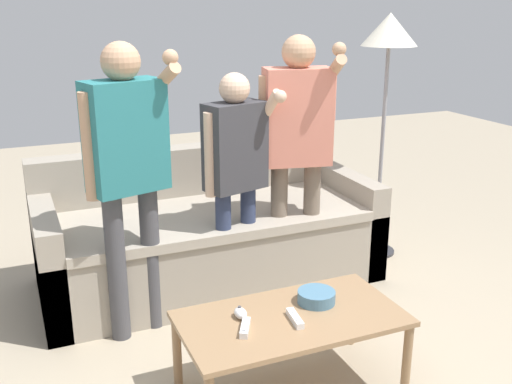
{
  "coord_description": "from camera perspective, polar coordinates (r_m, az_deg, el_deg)",
  "views": [
    {
      "loc": [
        -1.11,
        -2.19,
        1.81
      ],
      "look_at": [
        0.03,
        0.49,
        0.88
      ],
      "focal_mm": 41.85,
      "sensor_mm": 36.0,
      "label": 1
    }
  ],
  "objects": [
    {
      "name": "player_center",
      "position": [
        3.5,
        -1.96,
        2.69
      ],
      "size": [
        0.46,
        0.31,
        1.43
      ],
      "color": "#2D3856",
      "rests_on": "ground"
    },
    {
      "name": "game_remote_nunchuk",
      "position": [
        2.83,
        -1.49,
        -11.5
      ],
      "size": [
        0.06,
        0.09,
        0.05
      ],
      "color": "white",
      "rests_on": "coffee_table"
    },
    {
      "name": "player_right",
      "position": [
        3.67,
        3.94,
        5.36
      ],
      "size": [
        0.48,
        0.4,
        1.63
      ],
      "color": "#756656",
      "rests_on": "ground"
    },
    {
      "name": "coffee_table",
      "position": [
        2.88,
        3.39,
        -12.57
      ],
      "size": [
        1.05,
        0.56,
        0.4
      ],
      "color": "#997551",
      "rests_on": "ground"
    },
    {
      "name": "game_remote_wand_far",
      "position": [
        2.73,
        -1.05,
        -12.85
      ],
      "size": [
        0.1,
        0.15,
        0.03
      ],
      "color": "white",
      "rests_on": "coffee_table"
    },
    {
      "name": "player_left",
      "position": [
        3.21,
        -12.19,
        3.14
      ],
      "size": [
        0.51,
        0.31,
        1.63
      ],
      "color": "#47474C",
      "rests_on": "ground"
    },
    {
      "name": "game_remote_wand_near",
      "position": [
        2.81,
        3.75,
        -11.96
      ],
      "size": [
        0.06,
        0.16,
        0.03
      ],
      "color": "white",
      "rests_on": "coffee_table"
    },
    {
      "name": "snack_bowl",
      "position": [
        2.97,
        5.79,
        -9.94
      ],
      "size": [
        0.19,
        0.19,
        0.06
      ],
      "primitive_type": "cylinder",
      "color": "teal",
      "rests_on": "coffee_table"
    },
    {
      "name": "couch",
      "position": [
        4.03,
        -4.63,
        -4.2
      ],
      "size": [
        2.19,
        0.96,
        0.85
      ],
      "color": "#9E9384",
      "rests_on": "ground"
    },
    {
      "name": "floor_lamp",
      "position": [
        4.28,
        12.57,
        13.59
      ],
      "size": [
        0.38,
        0.38,
        1.74
      ],
      "color": "#2D2D33",
      "rests_on": "ground"
    }
  ]
}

